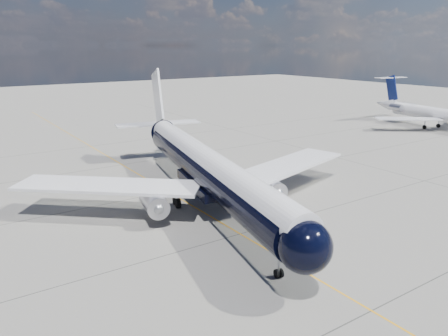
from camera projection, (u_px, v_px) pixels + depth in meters
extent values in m
plane|color=gray|center=(151.00, 181.00, 57.23)|extent=(320.00, 320.00, 0.00)
cube|color=#EDA20C|center=(168.00, 192.00, 53.24)|extent=(0.16, 160.00, 0.01)
cylinder|color=black|center=(208.00, 171.00, 47.05)|extent=(11.90, 37.50, 3.76)
sphere|color=black|center=(305.00, 247.00, 29.31)|extent=(4.49, 4.49, 3.76)
cone|color=black|center=(158.00, 129.00, 67.73)|extent=(5.18, 7.58, 3.76)
cylinder|color=white|center=(208.00, 162.00, 46.79)|extent=(11.53, 39.25, 2.93)
cube|color=black|center=(307.00, 240.00, 28.99)|extent=(2.58, 1.68, 0.54)
cube|color=white|center=(108.00, 186.00, 44.98)|extent=(17.63, 16.13, 0.32)
cube|color=white|center=(286.00, 166.00, 52.26)|extent=(19.62, 9.80, 0.32)
cube|color=black|center=(208.00, 183.00, 47.42)|extent=(6.22, 10.56, 0.99)
cylinder|color=silver|center=(154.00, 202.00, 43.57)|extent=(3.16, 4.93, 2.22)
cylinder|color=silver|center=(269.00, 187.00, 48.08)|extent=(3.16, 4.93, 2.22)
sphere|color=gray|center=(159.00, 209.00, 41.71)|extent=(1.30, 1.30, 1.09)
sphere|color=gray|center=(278.00, 193.00, 46.22)|extent=(1.30, 1.30, 1.09)
cube|color=white|center=(153.00, 194.00, 43.54)|extent=(0.91, 3.14, 1.09)
cube|color=white|center=(268.00, 180.00, 48.05)|extent=(0.91, 3.14, 1.09)
cube|color=white|center=(158.00, 96.00, 65.92)|extent=(1.68, 6.19, 8.43)
cube|color=white|center=(158.00, 124.00, 67.51)|extent=(13.24, 5.91, 0.22)
cylinder|color=gray|center=(279.00, 263.00, 33.20)|extent=(0.21, 0.21, 2.08)
cylinder|color=black|center=(276.00, 274.00, 33.38)|extent=(0.33, 0.71, 0.69)
cylinder|color=black|center=(281.00, 273.00, 33.52)|extent=(0.33, 0.71, 0.69)
cylinder|color=gray|center=(177.00, 195.00, 48.03)|extent=(0.31, 0.31, 1.88)
cylinder|color=gray|center=(230.00, 188.00, 50.25)|extent=(0.31, 0.31, 1.88)
cylinder|color=black|center=(178.00, 203.00, 47.76)|extent=(0.67, 1.16, 1.09)
cylinder|color=black|center=(175.00, 200.00, 48.73)|extent=(0.67, 1.16, 1.09)
cylinder|color=black|center=(231.00, 196.00, 49.98)|extent=(0.67, 1.16, 1.09)
cylinder|color=black|center=(228.00, 193.00, 50.95)|extent=(0.67, 1.16, 1.09)
cylinder|color=white|center=(437.00, 114.00, 92.07)|extent=(6.52, 22.80, 2.78)
cone|color=white|center=(385.00, 104.00, 105.05)|extent=(3.60, 5.54, 2.78)
cube|color=white|center=(408.00, 119.00, 90.28)|extent=(12.21, 10.46, 0.23)
cylinder|color=silver|center=(396.00, 107.00, 99.22)|extent=(2.07, 3.51, 1.54)
cylinder|color=silver|center=(410.00, 106.00, 100.95)|extent=(2.07, 3.51, 1.54)
cube|color=white|center=(398.00, 107.00, 99.43)|extent=(1.29, 1.80, 0.19)
cube|color=white|center=(409.00, 107.00, 100.74)|extent=(1.29, 1.80, 0.19)
cube|color=#0A164C|center=(392.00, 88.00, 102.65)|extent=(0.97, 4.31, 6.31)
cube|color=white|center=(391.00, 78.00, 102.52)|extent=(8.47, 3.41, 0.16)
cylinder|color=gray|center=(425.00, 125.00, 92.76)|extent=(0.24, 0.24, 1.75)
cylinder|color=gray|center=(439.00, 123.00, 94.39)|extent=(0.24, 0.24, 1.75)
cylinder|color=black|center=(424.00, 127.00, 92.90)|extent=(0.47, 0.91, 0.86)
cylinder|color=black|center=(438.00, 126.00, 94.54)|extent=(0.47, 0.91, 0.86)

